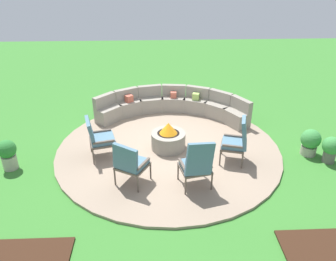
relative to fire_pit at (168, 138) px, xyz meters
The scene contains 12 objects.
ground_plane 0.33m from the fire_pit, ahead, with size 24.00×24.00×0.00m, color #387A2D.
patio_circle 0.30m from the fire_pit, ahead, with size 5.59×5.59×0.06m, color gray.
mulch_bed_right 4.37m from the fire_pit, 54.70° to the right, with size 1.49×1.26×0.04m, color #382114.
fire_pit is the anchor object (origin of this frame).
curved_stone_bench 1.92m from the fire_pit, 83.54° to the left, with size 4.43×1.80×0.78m.
lounge_chair_front_left 1.71m from the fire_pit, 168.80° to the right, with size 0.76×0.74×1.02m.
lounge_chair_front_right 1.71m from the fire_pit, 120.63° to the right, with size 0.80×0.80×1.04m.
lounge_chair_back_left 1.73m from the fire_pit, 72.72° to the right, with size 0.72×0.69×1.17m.
lounge_chair_back_right 1.72m from the fire_pit, 23.68° to the right, with size 0.70×0.68×1.13m.
potted_plant_0 3.86m from the fire_pit, 10.61° to the right, with size 0.43×0.43×0.66m.
potted_plant_1 3.75m from the fire_pit, 169.90° to the right, with size 0.42×0.42×0.73m.
potted_plant_2 3.47m from the fire_pit, ahead, with size 0.48×0.48×0.67m.
Camera 1 is at (-0.33, -7.32, 4.46)m, focal length 36.05 mm.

